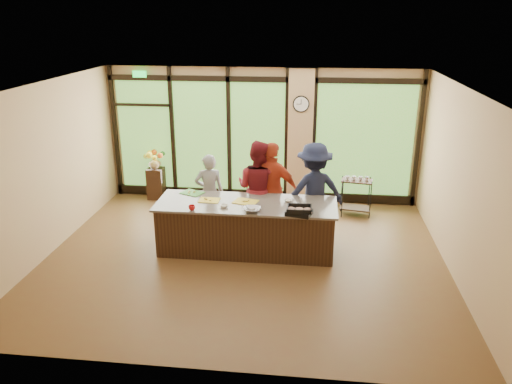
% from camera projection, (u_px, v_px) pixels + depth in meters
% --- Properties ---
extents(floor, '(7.00, 7.00, 0.00)m').
position_uv_depth(floor, '(244.00, 257.00, 8.87)').
color(floor, brown).
rests_on(floor, ground).
extents(ceiling, '(7.00, 7.00, 0.00)m').
position_uv_depth(ceiling, '(243.00, 87.00, 7.85)').
color(ceiling, white).
rests_on(ceiling, back_wall).
extents(back_wall, '(7.00, 0.00, 7.00)m').
position_uv_depth(back_wall, '(262.00, 136.00, 11.17)').
color(back_wall, tan).
rests_on(back_wall, floor).
extents(left_wall, '(0.00, 6.00, 6.00)m').
position_uv_depth(left_wall, '(46.00, 170.00, 8.74)').
color(left_wall, tan).
rests_on(left_wall, floor).
extents(right_wall, '(0.00, 6.00, 6.00)m').
position_uv_depth(right_wall, '(460.00, 185.00, 7.98)').
color(right_wall, tan).
rests_on(right_wall, floor).
extents(window_wall, '(6.90, 0.12, 3.00)m').
position_uv_depth(window_wall, '(269.00, 141.00, 11.14)').
color(window_wall, tan).
rests_on(window_wall, floor).
extents(island_base, '(3.10, 1.00, 0.88)m').
position_uv_depth(island_base, '(247.00, 228.00, 9.00)').
color(island_base, black).
rests_on(island_base, floor).
extents(countertop, '(3.20, 1.10, 0.04)m').
position_uv_depth(countertop, '(246.00, 204.00, 8.85)').
color(countertop, '#6E625B').
rests_on(countertop, island_base).
extents(wall_clock, '(0.36, 0.04, 0.36)m').
position_uv_depth(wall_clock, '(301.00, 104.00, 10.70)').
color(wall_clock, black).
rests_on(wall_clock, window_wall).
extents(cook_left, '(0.64, 0.50, 1.56)m').
position_uv_depth(cook_left, '(209.00, 193.00, 9.76)').
color(cook_left, gray).
rests_on(cook_left, floor).
extents(cook_midleft, '(1.12, 1.01, 1.87)m').
position_uv_depth(cook_midleft, '(258.00, 188.00, 9.54)').
color(cook_midleft, maroon).
rests_on(cook_midleft, floor).
extents(cook_midright, '(1.16, 0.74, 1.84)m').
position_uv_depth(cook_midright, '(272.00, 190.00, 9.50)').
color(cook_midright, '#B1351B').
rests_on(cook_midright, floor).
extents(cook_right, '(1.36, 1.05, 1.86)m').
position_uv_depth(cook_right, '(314.00, 191.00, 9.41)').
color(cook_right, '#161A32').
rests_on(cook_right, floor).
extents(roasting_pan, '(0.48, 0.41, 0.07)m').
position_uv_depth(roasting_pan, '(299.00, 212.00, 8.32)').
color(roasting_pan, black).
rests_on(roasting_pan, countertop).
extents(mixing_bowl, '(0.31, 0.31, 0.07)m').
position_uv_depth(mixing_bowl, '(252.00, 210.00, 8.43)').
color(mixing_bowl, silver).
rests_on(mixing_bowl, countertop).
extents(cutting_board_left, '(0.48, 0.43, 0.01)m').
position_uv_depth(cutting_board_left, '(192.00, 193.00, 9.32)').
color(cutting_board_left, green).
rests_on(cutting_board_left, countertop).
extents(cutting_board_center, '(0.37, 0.28, 0.01)m').
position_uv_depth(cutting_board_center, '(209.00, 200.00, 8.95)').
color(cutting_board_center, yellow).
rests_on(cutting_board_center, countertop).
extents(cutting_board_right, '(0.48, 0.41, 0.01)m').
position_uv_depth(cutting_board_right, '(246.00, 202.00, 8.88)').
color(cutting_board_right, yellow).
rests_on(cutting_board_right, countertop).
extents(prep_bowl_near, '(0.18, 0.18, 0.04)m').
position_uv_depth(prep_bowl_near, '(224.00, 206.00, 8.64)').
color(prep_bowl_near, white).
rests_on(prep_bowl_near, countertop).
extents(prep_bowl_mid, '(0.16, 0.16, 0.04)m').
position_uv_depth(prep_bowl_mid, '(252.00, 208.00, 8.54)').
color(prep_bowl_mid, white).
rests_on(prep_bowl_mid, countertop).
extents(prep_bowl_far, '(0.17, 0.17, 0.03)m').
position_uv_depth(prep_bowl_far, '(288.00, 201.00, 8.90)').
color(prep_bowl_far, white).
rests_on(prep_bowl_far, countertop).
extents(red_ramekin, '(0.13, 0.13, 0.09)m').
position_uv_depth(red_ramekin, '(192.00, 208.00, 8.50)').
color(red_ramekin, '#A91013').
rests_on(red_ramekin, countertop).
extents(flower_stand, '(0.37, 0.37, 0.72)m').
position_uv_depth(flower_stand, '(156.00, 183.00, 11.58)').
color(flower_stand, black).
rests_on(flower_stand, floor).
extents(flower_vase, '(0.36, 0.36, 0.29)m').
position_uv_depth(flower_vase, '(155.00, 162.00, 11.41)').
color(flower_vase, '#957E51').
rests_on(flower_vase, flower_stand).
extents(bar_cart, '(0.69, 0.46, 0.87)m').
position_uv_depth(bar_cart, '(356.00, 192.00, 10.55)').
color(bar_cart, black).
rests_on(bar_cart, floor).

